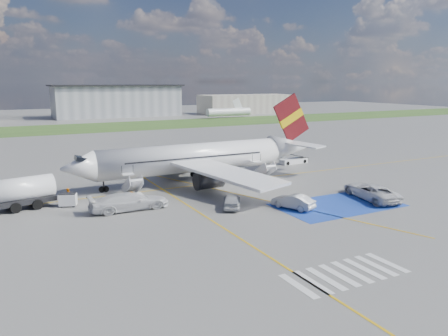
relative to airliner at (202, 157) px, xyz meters
The scene contains 22 objects.
ground 14.48m from the airliner, 96.14° to the right, with size 400.00×400.00×0.00m, color #60605E.
grass_strip 81.08m from the airliner, 91.06° to the left, with size 400.00×30.00×0.01m, color #2D4C1E.
taxiway_line_main 4.21m from the airliner, 126.97° to the right, with size 120.00×0.20×0.01m, color gold.
taxiway_line_cross 25.10m from the airliner, 105.17° to the right, with size 0.20×60.00×0.01m, color gold.
taxiway_line_diag 4.21m from the airliner, 126.97° to the right, with size 0.20×60.00×0.01m, color gold.
staging_box 20.19m from the airliner, 64.74° to the right, with size 14.00×8.00×0.01m, color #1B3DA4.
crosswalk 32.35m from the airliner, 95.90° to the right, with size 9.00×4.00×0.01m.
terminal_centre 122.43m from the airliner, 81.31° to the left, with size 48.00×18.00×12.00m, color gray.
terminal_east 135.64m from the airliner, 57.19° to the left, with size 40.00×16.00×8.00m, color gray.
airliner is the anchor object (origin of this frame).
airstairs_fwd 12.52m from the airliner, 154.30° to the right, with size 1.90×5.20×3.60m.
airstairs_aft 9.59m from the airliner, 35.25° to the right, with size 1.90×5.20×3.60m.
fuel_tanker 24.99m from the airliner, behind, with size 10.53×4.66×3.48m.
gpu_cart 19.17m from the airliner, 166.17° to the right, with size 2.09×1.69×1.51m.
belt_loader 20.29m from the airliner, 14.63° to the left, with size 5.46×2.33×1.60m.
car_silver_a 13.89m from the airliner, 100.80° to the right, with size 1.86×4.63×1.58m, color #B4B7BC.
car_silver_b 17.27m from the airliner, 79.10° to the right, with size 1.68×4.83×1.59m, color #A6A9AD.
van_white_a 22.56m from the airliner, 51.96° to the right, with size 3.02×6.54×2.45m, color silver.
van_white_b 15.80m from the airliner, 144.63° to the right, with size 2.60×6.40×2.51m, color silver.
crew_fwd 14.87m from the airliner, 146.25° to the right, with size 0.65×0.42×1.77m, color orange.
crew_nose 18.54m from the airliner, behind, with size 0.80×0.62×1.64m, color orange.
crew_aft 9.16m from the airliner, 46.83° to the right, with size 0.92×0.38×1.57m, color #FF600D.
Camera 1 is at (-23.16, -40.01, 13.61)m, focal length 35.00 mm.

